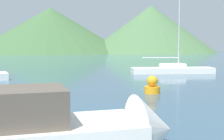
{
  "coord_description": "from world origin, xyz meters",
  "views": [
    {
      "loc": [
        0.31,
        -3.5,
        2.67
      ],
      "look_at": [
        -0.64,
        14.0,
        1.2
      ],
      "focal_mm": 50.0,
      "sensor_mm": 36.0,
      "label": 1
    }
  ],
  "objects": [
    {
      "name": "motorboat_near",
      "position": [
        -1.59,
        3.7,
        0.53
      ],
      "size": [
        6.88,
        4.1,
        2.24
      ],
      "rotation": [
        0.0,
        0.0,
        0.34
      ],
      "color": "white",
      "rests_on": "ground_plane"
    },
    {
      "name": "hill_central",
      "position": [
        6.99,
        92.74,
        7.19
      ],
      "size": [
        39.34,
        39.34,
        14.37
      ],
      "color": "#476B42",
      "rests_on": "ground_plane"
    },
    {
      "name": "buoy_marker",
      "position": [
        1.58,
        13.31,
        0.4
      ],
      "size": [
        0.84,
        0.84,
        0.97
      ],
      "color": "orange",
      "rests_on": "ground_plane"
    },
    {
      "name": "sailboat_inner",
      "position": [
        4.29,
        25.08,
        0.41
      ],
      "size": [
        7.63,
        2.84,
        10.0
      ],
      "rotation": [
        0.0,
        0.0,
        0.14
      ],
      "color": "white",
      "rests_on": "ground_plane"
    },
    {
      "name": "hill_west",
      "position": [
        -23.59,
        91.12,
        6.87
      ],
      "size": [
        46.6,
        46.6,
        13.73
      ],
      "color": "#3D6038",
      "rests_on": "ground_plane"
    }
  ]
}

